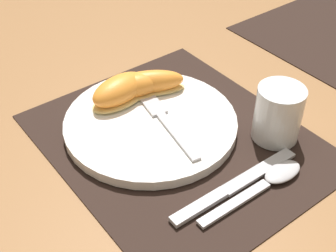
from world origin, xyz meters
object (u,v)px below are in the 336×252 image
spoon (270,180)px  citrus_wedge_1 (133,87)px  juice_glass (278,116)px  citrus_wedge_0 (149,83)px  fork (163,117)px  citrus_wedge_2 (120,91)px  plate (151,123)px  knife (233,187)px

spoon → citrus_wedge_1: 0.27m
juice_glass → citrus_wedge_1: size_ratio=0.83×
juice_glass → spoon: size_ratio=0.48×
spoon → citrus_wedge_0: citrus_wedge_0 is taller
citrus_wedge_1 → fork: bearing=1.1°
spoon → citrus_wedge_2: citrus_wedge_2 is taller
plate → fork: bearing=58.4°
spoon → plate: bearing=-162.8°
citrus_wedge_1 → citrus_wedge_2: bearing=-96.0°
plate → juice_glass: juice_glass is taller
spoon → citrus_wedge_1: size_ratio=1.73×
plate → citrus_wedge_2: citrus_wedge_2 is taller
spoon → citrus_wedge_2: (-0.27, -0.07, 0.03)m
plate → spoon: plate is taller
citrus_wedge_0 → plate: bearing=-34.4°
plate → citrus_wedge_2: (-0.07, -0.01, 0.03)m
knife → citrus_wedge_2: 0.25m
fork → citrus_wedge_0: citrus_wedge_0 is taller
fork → knife: bearing=-1.2°
juice_glass → citrus_wedge_2: size_ratio=0.77×
plate → fork: size_ratio=1.44×
plate → spoon: size_ratio=1.49×
fork → citrus_wedge_2: 0.09m
citrus_wedge_2 → spoon: bearing=14.9°
citrus_wedge_0 → knife: bearing=-7.2°
plate → fork: 0.02m
knife → plate: bearing=-175.8°
citrus_wedge_0 → citrus_wedge_2: bearing=-98.9°
citrus_wedge_1 → citrus_wedge_2: citrus_wedge_2 is taller
juice_glass → fork: (-0.12, -0.12, -0.02)m
fork → citrus_wedge_0: (-0.07, 0.03, 0.01)m
plate → juice_glass: (0.13, 0.14, 0.03)m
spoon → citrus_wedge_0: size_ratio=1.45×
plate → juice_glass: size_ratio=3.11×
citrus_wedge_2 → plate: bearing=8.2°
juice_glass → fork: 0.18m
plate → citrus_wedge_0: citrus_wedge_0 is taller
knife → citrus_wedge_0: (-0.24, 0.03, 0.03)m
knife → citrus_wedge_0: 0.24m
knife → citrus_wedge_2: citrus_wedge_2 is taller
citrus_wedge_1 → knife: bearing=-0.5°
plate → citrus_wedge_2: bearing=-171.8°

